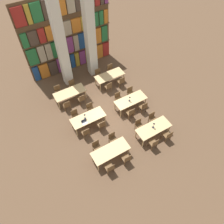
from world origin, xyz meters
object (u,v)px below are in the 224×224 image
chair_1 (97,147)px  chair_10 (102,125)px  reading_table_4 (70,93)px  chair_18 (82,99)px  chair_13 (118,98)px  reading_table_0 (111,151)px  chair_12 (130,113)px  chair_5 (139,125)px  chair_9 (75,115)px  chair_22 (121,81)px  reading_table_2 (88,118)px  chair_16 (67,105)px  chair_8 (86,132)px  laptop (84,122)px  pillar_left (61,46)px  chair_2 (126,158)px  reading_table_1 (153,128)px  chair_6 (168,135)px  chair_23 (111,70)px  chair_7 (153,118)px  chair_11 (91,109)px  desk_lamp_0 (154,125)px  desk_lamp_1 (85,116)px  chair_21 (98,74)px  chair_20 (108,87)px  reading_table_5 (110,76)px  chair_0 (110,168)px  pillar_center (90,37)px  chair_4 (154,143)px  desk_lamp_2 (130,98)px  reading_table_3 (131,101)px  chair_19 (72,85)px  chair_15 (131,92)px  chair_14 (143,107)px  chair_17 (58,91)px

chair_1 → chair_10: (0.94, 1.14, 0.00)m
reading_table_4 → chair_18: size_ratio=2.30×
chair_13 → reading_table_0: bearing=52.3°
chair_12 → chair_5: bearing=-94.2°
chair_9 → chair_12: same height
chair_12 → chair_18: same height
chair_18 → chair_22: 3.06m
reading_table_2 → chair_12: size_ratio=2.30×
chair_22 → chair_16: bearing=-178.9°
chair_16 → chair_8: bearing=-87.1°
laptop → pillar_left: bearing=79.5°
chair_2 → chair_9: 4.13m
reading_table_1 → chair_18: bearing=120.4°
chair_6 → chair_23: (0.05, 6.48, 0.00)m
chair_2 → chair_18: 4.99m
chair_7 → chair_11: same height
chair_9 → chair_18: same height
desk_lamp_0 → chair_16: bearing=129.6°
pillar_left → chair_13: (2.00, -3.54, -2.52)m
desk_lamp_1 → chair_21: bearing=50.9°
chair_5 → reading_table_4: size_ratio=0.43×
chair_20 → chair_11: bearing=-150.3°
chair_8 → laptop: 0.59m
reading_table_5 → chair_0: bearing=-120.2°
pillar_center → chair_13: pillar_center is taller
reading_table_1 → reading_table_5: same height
chair_2 → chair_4: (1.80, 0.01, 0.00)m
reading_table_2 → chair_13: 2.54m
chair_6 → desk_lamp_2: 3.18m
chair_1 → chair_5: size_ratio=1.00×
pillar_left → reading_table_3: pillar_left is taller
chair_10 → chair_22: same height
chair_9 → chair_11: (1.04, 0.00, 0.00)m
reading_table_1 → reading_table_4: same height
chair_19 → chair_15: bearing=140.0°
reading_table_0 → chair_14: bearing=27.1°
reading_table_2 → chair_17: bearing=101.7°
chair_5 → reading_table_2: bearing=-37.6°
desk_lamp_2 → chair_16: desk_lamp_2 is taller
pillar_center → chair_17: bearing=-162.3°
chair_11 → reading_table_4: (-0.62, 1.72, 0.17)m
chair_17 → chair_19: 1.03m
chair_12 → laptop: bearing=167.9°
chair_10 → chair_23: bearing=53.3°
chair_0 → reading_table_5: bearing=59.8°
chair_2 → chair_13: same height
pillar_center → chair_19: 3.40m
chair_20 → chair_22: (1.01, 0.00, 0.00)m
chair_15 → desk_lamp_2: (-0.61, -0.76, 0.52)m
desk_lamp_1 → chair_17: desk_lamp_1 is taller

